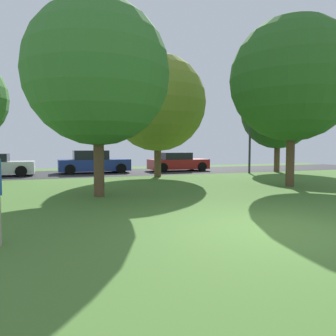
% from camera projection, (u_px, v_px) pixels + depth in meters
% --- Properties ---
extents(ground_plane, '(44.00, 44.00, 0.00)m').
position_uv_depth(ground_plane, '(270.00, 230.00, 6.45)').
color(ground_plane, '#47702D').
extents(road_strip, '(44.00, 6.40, 0.01)m').
position_uv_depth(road_strip, '(115.00, 172.00, 21.39)').
color(road_strip, '#28282B').
rests_on(road_strip, ground_plane).
extents(birch_tree_lone, '(5.24, 5.24, 7.20)m').
position_uv_depth(birch_tree_lone, '(292.00, 80.00, 13.42)').
color(birch_tree_lone, brown).
rests_on(birch_tree_lone, ground_plane).
extents(oak_tree_right, '(4.99, 4.99, 6.60)m').
position_uv_depth(oak_tree_right, '(278.00, 112.00, 21.65)').
color(oak_tree_right, brown).
rests_on(oak_tree_right, ground_plane).
extents(oak_tree_center, '(5.49, 5.49, 6.97)m').
position_uv_depth(oak_tree_center, '(157.00, 103.00, 17.96)').
color(oak_tree_center, brown).
rests_on(oak_tree_center, ground_plane).
extents(maple_tree_far, '(4.86, 4.86, 6.61)m').
position_uv_depth(maple_tree_far, '(98.00, 73.00, 10.61)').
color(maple_tree_far, brown).
rests_on(maple_tree_far, ground_plane).
extents(parked_car_blue, '(4.59, 2.10, 1.50)m').
position_uv_depth(parked_car_blue, '(93.00, 163.00, 21.04)').
color(parked_car_blue, '#233893').
rests_on(parked_car_blue, ground_plane).
extents(parked_car_red, '(4.23, 1.98, 1.33)m').
position_uv_depth(parked_car_red, '(178.00, 162.00, 22.84)').
color(parked_car_red, '#B21E1E').
rests_on(parked_car_red, ground_plane).
extents(street_lamp_post, '(0.14, 0.14, 4.50)m').
position_uv_depth(street_lamp_post, '(250.00, 139.00, 20.55)').
color(street_lamp_post, '#2D2D33').
rests_on(street_lamp_post, ground_plane).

